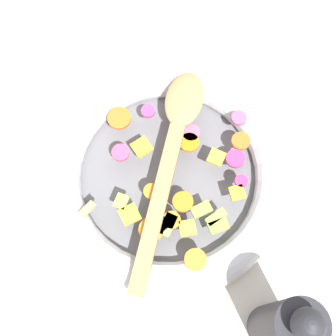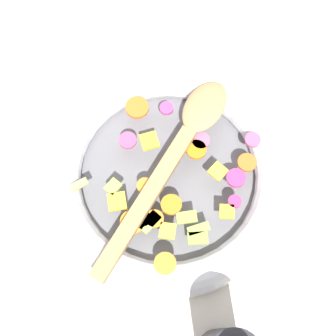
# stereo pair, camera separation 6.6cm
# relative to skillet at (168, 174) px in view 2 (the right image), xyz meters

# --- Properties ---
(ground_plane) EXTENTS (4.00, 4.00, 0.00)m
(ground_plane) POSITION_rel_skillet_xyz_m (0.00, 0.00, -0.02)
(ground_plane) COLOR beige
(skillet) EXTENTS (0.36, 0.36, 0.05)m
(skillet) POSITION_rel_skillet_xyz_m (0.00, 0.00, 0.00)
(skillet) COLOR slate
(skillet) RESTS_ON ground_plane
(chopped_vegetables) EXTENTS (0.23, 0.25, 0.01)m
(chopped_vegetables) POSITION_rel_skillet_xyz_m (-0.02, 0.02, 0.03)
(chopped_vegetables) COLOR orange
(chopped_vegetables) RESTS_ON skillet
(wooden_spoon) EXTENTS (0.07, 0.34, 0.01)m
(wooden_spoon) POSITION_rel_skillet_xyz_m (0.00, -0.02, 0.04)
(wooden_spoon) COLOR #A87F51
(wooden_spoon) RESTS_ON chopped_vegetables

